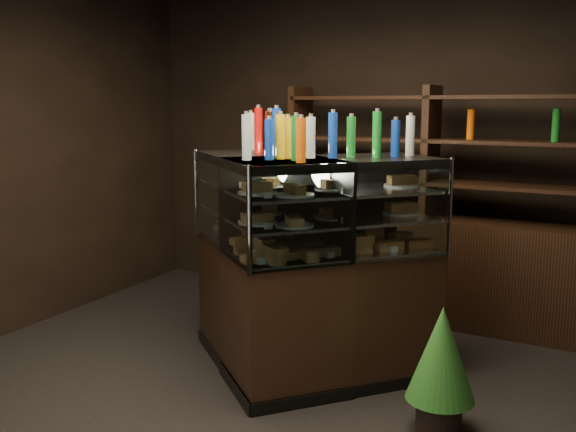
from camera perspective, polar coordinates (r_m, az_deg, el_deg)
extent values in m
plane|color=black|center=(4.16, -1.65, -16.45)|extent=(5.00, 5.00, 0.00)
cube|color=black|center=(6.06, 9.40, 6.50)|extent=(5.00, 0.02, 3.00)
cube|color=black|center=(4.37, 3.85, -8.85)|extent=(1.41, 1.44, 0.88)
cube|color=black|center=(4.52, 3.79, -13.67)|extent=(1.45, 1.49, 0.08)
cube|color=black|center=(4.16, 4.01, 4.74)|extent=(1.41, 1.44, 0.06)
cube|color=silver|center=(4.25, 3.92, -3.09)|extent=(1.34, 1.37, 0.02)
cube|color=silver|center=(4.21, 3.95, -0.34)|extent=(1.34, 1.37, 0.02)
cube|color=silver|center=(4.18, 3.98, 2.18)|extent=(1.34, 1.37, 0.02)
cube|color=white|center=(3.89, 6.11, 0.17)|extent=(0.93, 0.99, 0.62)
cylinder|color=silver|center=(4.24, 14.20, 0.74)|extent=(0.03, 0.03, 0.64)
cylinder|color=silver|center=(3.64, -3.46, -0.44)|extent=(0.03, 0.03, 0.64)
cube|color=black|center=(4.55, -1.82, -8.08)|extent=(1.44, 1.41, 0.88)
cube|color=black|center=(4.69, -1.79, -12.74)|extent=(1.49, 1.46, 0.08)
cube|color=black|center=(4.34, -1.89, 4.98)|extent=(1.44, 1.41, 0.06)
cube|color=silver|center=(4.43, -1.85, -2.53)|extent=(1.37, 1.34, 0.02)
cube|color=silver|center=(4.39, -1.86, 0.11)|extent=(1.37, 1.34, 0.02)
cube|color=silver|center=(4.36, -1.88, 2.52)|extent=(1.37, 1.34, 0.02)
cube|color=white|center=(4.28, -6.27, 1.07)|extent=(0.99, 0.93, 0.62)
cylinder|color=silver|center=(3.64, -3.46, -0.44)|extent=(0.03, 0.03, 0.64)
cylinder|color=silver|center=(4.93, -8.12, 2.19)|extent=(0.03, 0.03, 0.64)
cube|color=#BE8A44|center=(4.01, -3.24, -3.31)|extent=(0.19, 0.19, 0.06)
cube|color=#BE8A44|center=(4.08, -0.21, -3.06)|extent=(0.19, 0.19, 0.06)
cube|color=#BE8A44|center=(4.17, 2.70, -2.81)|extent=(0.19, 0.19, 0.06)
cube|color=#BE8A44|center=(4.26, 5.50, -2.56)|extent=(0.19, 0.19, 0.06)
cube|color=#BE8A44|center=(4.36, 8.17, -2.32)|extent=(0.19, 0.19, 0.06)
cube|color=#BE8A44|center=(4.48, 10.71, -2.08)|extent=(0.19, 0.19, 0.06)
cylinder|color=white|center=(4.02, -2.68, -0.55)|extent=(0.24, 0.24, 0.02)
cube|color=#BE8A44|center=(4.01, -2.69, -0.07)|extent=(0.18, 0.18, 0.05)
cylinder|color=white|center=(4.21, 3.96, -0.11)|extent=(0.24, 0.24, 0.02)
cube|color=#BE8A44|center=(4.20, 3.96, 0.36)|extent=(0.18, 0.18, 0.05)
cylinder|color=white|center=(4.44, 9.96, 0.30)|extent=(0.24, 0.24, 0.02)
cube|color=#BE8A44|center=(4.44, 9.98, 0.74)|extent=(0.18, 0.18, 0.05)
cylinder|color=white|center=(3.99, -2.71, 2.08)|extent=(0.24, 0.24, 0.02)
cube|color=#BE8A44|center=(3.99, -2.71, 2.57)|extent=(0.18, 0.18, 0.05)
cylinder|color=white|center=(4.18, 3.99, 2.41)|extent=(0.24, 0.24, 0.02)
cube|color=#BE8A44|center=(4.17, 3.99, 2.88)|extent=(0.18, 0.18, 0.05)
cylinder|color=white|center=(4.42, 10.03, 2.69)|extent=(0.24, 0.24, 0.02)
cube|color=#BE8A44|center=(4.41, 10.05, 3.13)|extent=(0.18, 0.18, 0.05)
cube|color=#BE8A44|center=(4.94, -4.34, -0.81)|extent=(0.19, 0.19, 0.06)
cube|color=#BE8A44|center=(4.73, -3.57, -1.28)|extent=(0.19, 0.19, 0.06)
cube|color=#BE8A44|center=(4.52, -2.72, -1.80)|extent=(0.19, 0.19, 0.06)
cube|color=#BE8A44|center=(4.31, -1.79, -2.37)|extent=(0.19, 0.19, 0.06)
cube|color=#BE8A44|center=(4.10, -0.76, -3.00)|extent=(0.19, 0.19, 0.06)
cube|color=#BE8A44|center=(3.89, 0.38, -3.70)|extent=(0.19, 0.19, 0.06)
cylinder|color=white|center=(4.87, -3.81, 1.27)|extent=(0.24, 0.24, 0.02)
cube|color=#BE8A44|center=(4.87, -3.82, 1.67)|extent=(0.18, 0.18, 0.05)
cylinder|color=white|center=(4.39, -1.86, 0.33)|extent=(0.24, 0.24, 0.02)
cube|color=#BE8A44|center=(4.38, -1.87, 0.78)|extent=(0.18, 0.18, 0.05)
cylinder|color=white|center=(3.92, 0.56, -0.83)|extent=(0.24, 0.24, 0.02)
cube|color=#BE8A44|center=(3.91, 0.56, -0.33)|extent=(0.18, 0.18, 0.05)
cylinder|color=white|center=(4.85, -3.84, 3.45)|extent=(0.24, 0.24, 0.02)
cube|color=#BE8A44|center=(4.84, -3.84, 3.85)|extent=(0.18, 0.18, 0.05)
cylinder|color=white|center=(4.36, -1.88, 2.75)|extent=(0.24, 0.24, 0.02)
cube|color=#BE8A44|center=(4.36, -1.88, 3.20)|extent=(0.18, 0.18, 0.05)
cylinder|color=white|center=(3.89, 0.56, 1.88)|extent=(0.24, 0.24, 0.02)
cube|color=#BE8A44|center=(3.88, 0.56, 2.38)|extent=(0.18, 0.18, 0.05)
cylinder|color=#147223|center=(3.94, -3.49, 6.95)|extent=(0.06, 0.06, 0.28)
cylinder|color=silver|center=(3.94, -3.52, 9.13)|extent=(0.03, 0.03, 0.02)
cylinder|color=#B20C0A|center=(3.99, -1.54, 6.99)|extent=(0.06, 0.06, 0.28)
cylinder|color=silver|center=(3.98, -1.55, 9.15)|extent=(0.03, 0.03, 0.02)
cylinder|color=yellow|center=(4.04, 0.37, 7.03)|extent=(0.06, 0.06, 0.28)
cylinder|color=silver|center=(4.03, 0.37, 9.16)|extent=(0.03, 0.03, 0.02)
cylinder|color=black|center=(4.09, 2.23, 7.06)|extent=(0.06, 0.06, 0.28)
cylinder|color=silver|center=(4.09, 2.24, 9.16)|extent=(0.03, 0.03, 0.02)
cylinder|color=#D8590A|center=(4.15, 4.04, 7.08)|extent=(0.06, 0.06, 0.28)
cylinder|color=silver|center=(4.14, 4.07, 9.16)|extent=(0.03, 0.03, 0.02)
cylinder|color=#0F38B2|center=(4.21, 5.80, 7.10)|extent=(0.06, 0.06, 0.28)
cylinder|color=silver|center=(4.20, 5.84, 9.14)|extent=(0.03, 0.03, 0.02)
cylinder|color=silver|center=(4.27, 7.51, 7.11)|extent=(0.06, 0.06, 0.28)
cylinder|color=silver|center=(4.27, 7.56, 9.12)|extent=(0.03, 0.03, 0.02)
cylinder|color=#147223|center=(4.34, 9.17, 7.11)|extent=(0.06, 0.06, 0.28)
cylinder|color=silver|center=(4.34, 9.22, 9.09)|extent=(0.03, 0.03, 0.02)
cylinder|color=#B20C0A|center=(4.41, 10.77, 7.10)|extent=(0.06, 0.06, 0.28)
cylinder|color=silver|center=(4.41, 10.84, 9.05)|extent=(0.03, 0.03, 0.02)
cylinder|color=#147223|center=(4.87, -4.07, 7.49)|extent=(0.06, 0.06, 0.28)
cylinder|color=silver|center=(4.87, -4.09, 9.26)|extent=(0.03, 0.03, 0.02)
cylinder|color=#B20C0A|center=(4.74, -3.57, 7.43)|extent=(0.06, 0.06, 0.28)
cylinder|color=silver|center=(4.73, -3.59, 9.25)|extent=(0.03, 0.03, 0.02)
cylinder|color=yellow|center=(4.60, -3.05, 7.37)|extent=(0.06, 0.06, 0.28)
cylinder|color=silver|center=(4.60, -3.07, 9.24)|extent=(0.03, 0.03, 0.02)
cylinder|color=black|center=(4.47, -2.49, 7.30)|extent=(0.06, 0.06, 0.28)
cylinder|color=silver|center=(4.46, -2.51, 9.22)|extent=(0.03, 0.03, 0.02)
cylinder|color=#D8590A|center=(4.33, -1.90, 7.22)|extent=(0.06, 0.06, 0.28)
cylinder|color=silver|center=(4.33, -1.91, 9.21)|extent=(0.03, 0.03, 0.02)
cylinder|color=#0F38B2|center=(4.20, -1.28, 7.14)|extent=(0.06, 0.06, 0.28)
cylinder|color=silver|center=(4.20, -1.28, 9.19)|extent=(0.03, 0.03, 0.02)
cylinder|color=silver|center=(4.07, -0.61, 7.05)|extent=(0.06, 0.06, 0.28)
cylinder|color=silver|center=(4.06, -0.61, 9.17)|extent=(0.03, 0.03, 0.02)
cylinder|color=#147223|center=(3.94, 0.11, 6.96)|extent=(0.06, 0.06, 0.28)
cylinder|color=silver|center=(3.93, 0.11, 9.14)|extent=(0.03, 0.03, 0.02)
cylinder|color=#B20C0A|center=(3.80, 0.87, 6.86)|extent=(0.06, 0.06, 0.28)
cylinder|color=silver|center=(3.80, 0.88, 9.12)|extent=(0.03, 0.03, 0.02)
cylinder|color=black|center=(3.92, 13.27, -16.80)|extent=(0.26, 0.26, 0.20)
cone|color=#18561D|center=(3.77, 13.49, -11.78)|extent=(0.39, 0.39, 0.54)
cone|color=#18561D|center=(3.71, 13.60, -9.21)|extent=(0.31, 0.31, 0.38)
cube|color=black|center=(5.67, 12.18, -4.57)|extent=(2.54, 0.56, 0.90)
cube|color=black|center=(5.98, 1.12, 6.11)|extent=(0.08, 0.38, 1.10)
cube|color=black|center=(5.51, 12.56, 5.55)|extent=(0.08, 0.38, 1.10)
cube|color=black|center=(5.53, 12.46, 2.97)|extent=(2.49, 0.51, 0.03)
cube|color=black|center=(5.50, 12.60, 6.59)|extent=(2.49, 0.51, 0.03)
cube|color=black|center=(5.50, 12.74, 10.24)|extent=(2.49, 0.51, 0.03)
cylinder|color=#147223|center=(5.87, 3.47, 4.79)|extent=(0.06, 0.06, 0.22)
cylinder|color=#B20C0A|center=(5.62, 9.38, 4.46)|extent=(0.06, 0.06, 0.22)
cylinder|color=yellow|center=(5.44, 15.74, 4.04)|extent=(0.06, 0.06, 0.22)
cylinder|color=black|center=(5.33, 22.45, 3.55)|extent=(0.06, 0.06, 0.22)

